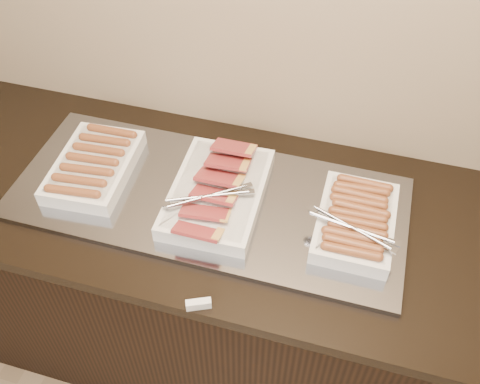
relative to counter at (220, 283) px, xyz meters
The scene contains 6 objects.
counter is the anchor object (origin of this frame).
warming_tray 0.46m from the counter, behind, with size 1.20×0.50×0.02m, color gray.
dish_left 0.64m from the counter, behind, with size 0.25×0.35×0.07m.
dish_center 0.50m from the counter, 29.96° to the right, with size 0.28×0.42×0.09m.
dish_right 0.66m from the counter, ahead, with size 0.27×0.32×0.08m.
label_holder 0.59m from the counter, 79.24° to the right, with size 0.07×0.02×0.03m, color silver.
Camera 1 is at (0.37, 1.10, 2.12)m, focal length 40.00 mm.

